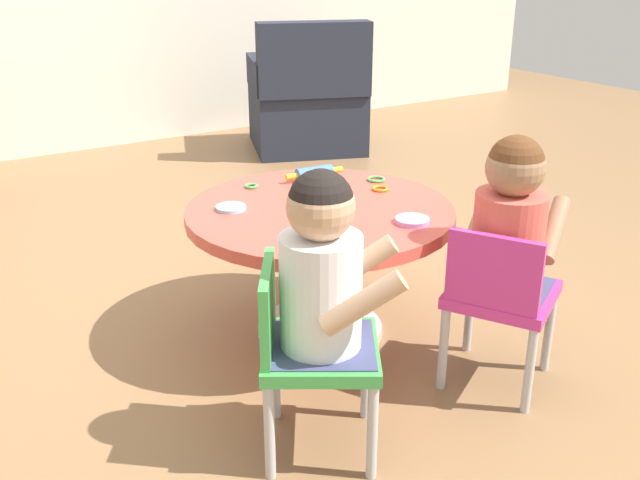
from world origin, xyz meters
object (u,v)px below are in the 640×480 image
child_chair_left (307,348)px  rolling_pin (314,173)px  armchair_dark (308,103)px  seated_child_left (323,269)px  craft_table (320,238)px  child_chair_right (499,296)px  seated_child_right (510,221)px  craft_scissors (301,195)px

child_chair_left → rolling_pin: bearing=56.6°
armchair_dark → rolling_pin: size_ratio=4.01×
seated_child_left → armchair_dark: 3.14m
child_chair_left → seated_child_left: (0.03, -0.02, 0.23)m
craft_table → child_chair_right: bearing=-64.1°
rolling_pin → child_chair_right: bearing=-81.2°
craft_table → seated_child_left: size_ratio=1.75×
child_chair_left → child_chair_right: size_ratio=1.00×
seated_child_left → seated_child_right: same height
child_chair_left → craft_scissors: (0.38, 0.65, 0.17)m
child_chair_right → craft_scissors: (-0.26, 0.70, 0.17)m
child_chair_right → craft_table: bearing=115.9°
craft_table → seated_child_right: bearing=-60.4°
craft_table → craft_scissors: craft_scissors is taller
craft_table → seated_child_left: (-0.33, -0.53, 0.17)m
child_chair_left → seated_child_right: size_ratio=1.05×
craft_table → seated_child_right: (0.31, -0.55, 0.17)m
seated_child_left → seated_child_right: 0.64m
seated_child_left → armchair_dark: armchair_dark is taller
child_chair_left → seated_child_left: seated_child_left is taller
craft_table → seated_child_right: 0.65m
seated_child_right → craft_table: bearing=119.6°
armchair_dark → seated_child_right: bearing=-109.8°
child_chair_right → craft_scissors: 0.77m
armchair_dark → craft_scissors: armchair_dark is taller
child_chair_left → armchair_dark: 3.13m
craft_table → rolling_pin: rolling_pin is taller
craft_scissors → armchair_dark: bearing=57.7°
child_chair_left → armchair_dark: bearing=58.2°
craft_table → armchair_dark: (1.28, 2.15, -0.05)m
child_chair_right → craft_scissors: bearing=110.7°
craft_table → child_chair_left: size_ratio=1.67×
seated_child_right → armchair_dark: (0.97, 2.70, -0.22)m
seated_child_left → child_chair_right: (0.61, -0.03, -0.23)m
child_chair_left → child_chair_right: (0.64, -0.05, 0.00)m
child_chair_left → armchair_dark: size_ratio=0.58×
seated_child_right → craft_scissors: (-0.30, 0.68, -0.06)m
craft_table → child_chair_right: size_ratio=1.67×
craft_table → craft_scissors: 0.18m
rolling_pin → craft_table: bearing=-118.8°
seated_child_right → rolling_pin: seated_child_right is taller
seated_child_right → rolling_pin: bearing=101.4°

